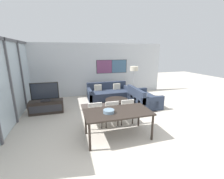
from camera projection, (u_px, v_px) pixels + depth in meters
ground_plane at (139, 153)px, 3.63m from camera, size 24.00×24.00×0.00m
wall_back at (97, 70)px, 8.22m from camera, size 7.71×0.09×2.80m
window_wall_left at (9, 79)px, 4.80m from camera, size 0.07×5.31×2.80m
area_rug at (117, 108)px, 6.49m from camera, size 2.94×1.78×0.01m
tv_console at (47, 107)px, 5.93m from camera, size 1.26×0.49×0.50m
television at (45, 92)px, 5.78m from camera, size 1.01×0.20×0.73m
sofa_main at (108, 93)px, 7.73m from camera, size 2.11×1.00×0.81m
sofa_side at (142, 99)px, 6.77m from camera, size 1.00×1.59×0.81m
coffee_table at (117, 101)px, 6.42m from camera, size 0.98×0.98×0.38m
dining_table at (118, 114)px, 4.14m from camera, size 1.83×0.95×0.78m
dining_chair_left at (95, 113)px, 4.73m from camera, size 0.46×0.46×0.87m
dining_chair_centre at (111, 111)px, 4.85m from camera, size 0.46×0.46×0.87m
dining_chair_right at (126, 109)px, 5.01m from camera, size 0.46×0.46×0.87m
fruit_bowl at (109, 111)px, 4.01m from camera, size 0.30×0.30×0.09m
floor_lamp at (134, 70)px, 7.64m from camera, size 0.41×0.41×1.63m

